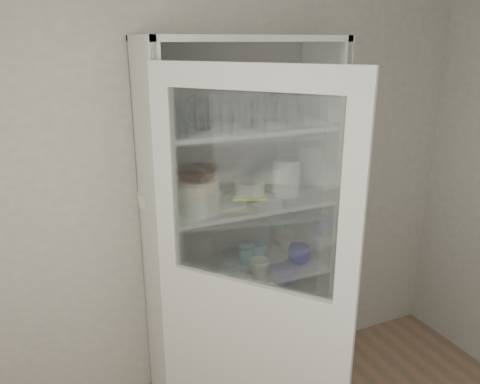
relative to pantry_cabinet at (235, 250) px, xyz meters
name	(u,v)px	position (x,y,z in m)	size (l,w,h in m)	color
wall_back	(191,186)	(-0.20, 0.16, 0.36)	(3.60, 0.02, 2.60)	#A7A4A0
pantry_cabinet	(235,250)	(0.00, 0.00, 0.00)	(1.00, 0.45, 2.10)	beige
cupboard_door	(250,329)	(-0.21, -0.63, -0.07)	(0.61, 0.72, 2.00)	beige
tumbler_0	(169,123)	(-0.41, -0.19, 0.79)	(0.07, 0.07, 0.13)	silver
tumbler_1	(181,122)	(-0.36, -0.22, 0.79)	(0.07, 0.07, 0.14)	silver
tumbler_2	(251,115)	(0.01, -0.17, 0.79)	(0.07, 0.07, 0.14)	silver
tumbler_3	(227,119)	(-0.14, -0.21, 0.79)	(0.07, 0.07, 0.13)	silver
tumbler_4	(259,114)	(0.03, -0.21, 0.80)	(0.08, 0.08, 0.15)	silver
tumbler_5	(294,114)	(0.23, -0.21, 0.79)	(0.07, 0.07, 0.13)	silver
tumbler_6	(298,112)	(0.27, -0.17, 0.79)	(0.07, 0.07, 0.14)	silver
tumbler_7	(181,115)	(-0.30, -0.04, 0.79)	(0.07, 0.07, 0.14)	silver
tumbler_8	(206,113)	(-0.17, -0.04, 0.79)	(0.07, 0.07, 0.15)	silver
tumbler_9	(202,114)	(-0.21, -0.08, 0.80)	(0.08, 0.08, 0.15)	silver
goblet_0	(194,109)	(-0.22, 0.02, 0.81)	(0.08, 0.08, 0.17)	silver
goblet_1	(234,109)	(0.00, 0.01, 0.80)	(0.07, 0.07, 0.15)	silver
goblet_2	(276,104)	(0.26, 0.04, 0.81)	(0.08, 0.08, 0.17)	silver
goblet_3	(271,103)	(0.23, 0.04, 0.81)	(0.08, 0.08, 0.19)	silver
plate_stack_front	(198,201)	(-0.25, -0.11, 0.37)	(0.22, 0.22, 0.10)	beige
plate_stack_back	(159,197)	(-0.41, 0.06, 0.36)	(0.22, 0.22, 0.07)	beige
cream_bowl	(198,185)	(-0.25, -0.11, 0.45)	(0.21, 0.21, 0.07)	#F5E6BB
terracotta_bowl	(197,173)	(-0.25, -0.11, 0.51)	(0.22, 0.22, 0.05)	#462819
glass_platter	(249,197)	(0.05, -0.06, 0.33)	(0.29, 0.29, 0.02)	silver
yellow_trivet	(249,195)	(0.05, -0.06, 0.34)	(0.17, 0.17, 0.01)	yellow
white_ramekin	(249,187)	(0.05, -0.06, 0.39)	(0.17, 0.17, 0.07)	beige
grey_bowl_stack	(286,177)	(0.27, -0.08, 0.42)	(0.15, 0.15, 0.20)	silver
mug_blue	(299,254)	(0.33, -0.15, -0.03)	(0.13, 0.13, 0.10)	#1F279C
mug_teal	(258,251)	(0.14, -0.02, -0.03)	(0.11, 0.11, 0.10)	teal
mug_white	(259,268)	(0.05, -0.21, -0.03)	(0.11, 0.11, 0.10)	beige
teal_jar	(246,254)	(0.06, -0.02, -0.03)	(0.09, 0.09, 0.11)	teal
measuring_cups	(200,281)	(-0.27, -0.15, -0.06)	(0.09, 0.09, 0.04)	silver
white_canister	(169,270)	(-0.41, -0.06, -0.01)	(0.12, 0.12, 0.14)	beige
cream_dish	(194,336)	(-0.29, -0.07, -0.44)	(0.25, 0.25, 0.08)	#F5E6BB
tin_box	(279,317)	(0.24, -0.09, -0.45)	(0.21, 0.14, 0.06)	#B3B3B6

